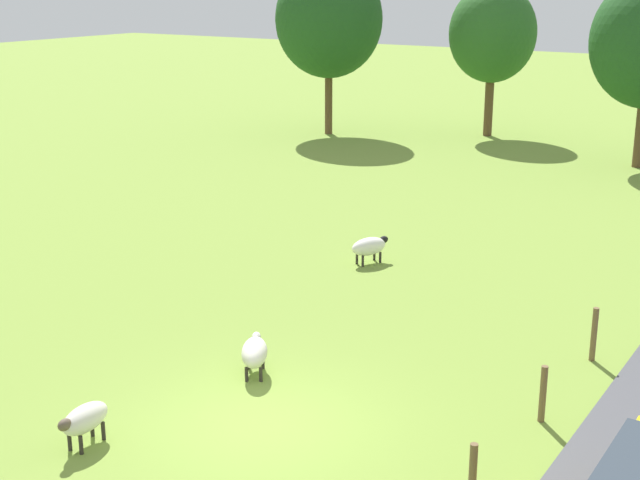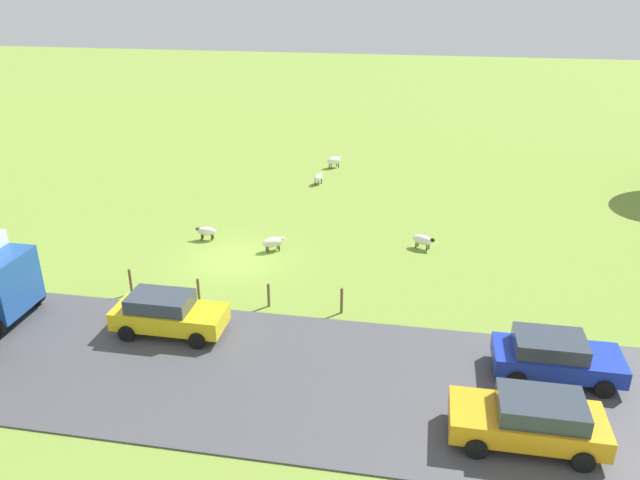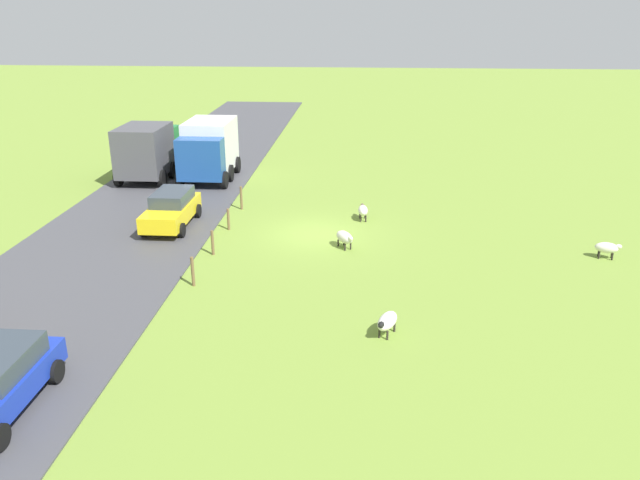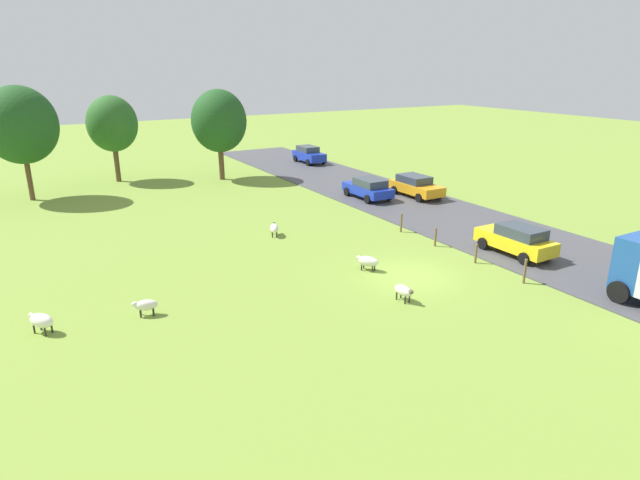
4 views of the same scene
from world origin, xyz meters
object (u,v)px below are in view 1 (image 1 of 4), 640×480
at_px(sheep_0, 84,419).
at_px(tree_1, 329,19).
at_px(tree_2, 493,34).
at_px(sheep_2, 255,352).
at_px(sheep_3, 369,246).

bearing_deg(sheep_0, tree_1, 114.48).
relative_size(sheep_0, tree_2, 0.15).
relative_size(sheep_2, sheep_3, 0.96).
bearing_deg(tree_2, tree_1, -151.67).
bearing_deg(tree_2, sheep_3, -76.22).
bearing_deg(sheep_2, sheep_0, -101.11).
bearing_deg(sheep_0, sheep_3, 94.47).
xyz_separation_m(sheep_0, tree_1, (-12.80, 28.11, 5.02)).
distance_m(sheep_2, tree_2, 29.18).
bearing_deg(tree_1, sheep_0, -65.52).
distance_m(sheep_0, sheep_3, 11.15).
relative_size(sheep_2, tree_1, 0.14).
height_order(sheep_3, tree_2, tree_2).
bearing_deg(sheep_0, sheep_2, 78.89).
xyz_separation_m(sheep_0, sheep_2, (0.73, 3.74, -0.01)).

